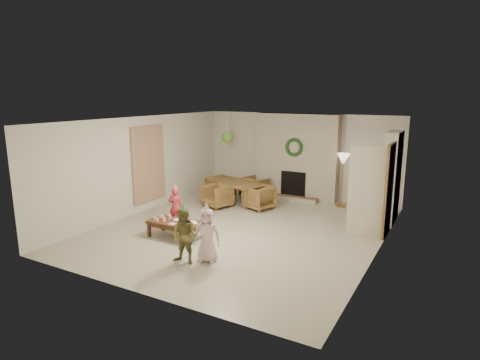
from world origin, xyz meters
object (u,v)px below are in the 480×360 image
Objects in this scene: dining_chair_far at (255,188)px; child_plaid at (184,236)px; coffee_table_top at (176,223)px; child_red at (175,206)px; dining_chair_left at (221,187)px; dining_chair_right at (259,197)px; dining_chair_near at (217,196)px; dining_table at (237,193)px; child_pink at (207,235)px.

dining_chair_far is 4.97m from child_plaid.
coffee_table_top is 1.30× the size of child_red.
dining_chair_left is 2.76m from child_red.
child_plaid is (1.52, -1.68, 0.07)m from child_red.
coffee_table_top is at bearing 7.15° from dining_chair_right.
child_red is at bearing -72.17° from dining_chair_near.
dining_chair_near is at bearing -135.00° from dining_chair_left.
dining_chair_far is at bearing 90.00° from dining_chair_near.
child_red is (-0.25, -2.49, 0.17)m from dining_table.
child_pink is (1.81, -3.21, 0.19)m from dining_chair_near.
dining_table is 1.57× the size of child_plaid.
coffee_table_top is 1.14× the size of child_plaid.
child_plaid reaches higher than coffee_table_top.
dining_table is 0.72m from dining_chair_far.
dining_chair_far is at bearing -128.66° from dining_chair_right.
dining_chair_near is at bearing -110.03° from child_red.
dining_chair_right is 3.91m from child_plaid.
dining_table is 0.72m from dining_chair_near.
dining_chair_far is at bearing 83.23° from child_pink.
dining_chair_near is at bearing -90.00° from dining_table.
dining_chair_near is 1.81m from child_red.
dining_chair_near and dining_chair_right have the same top height.
child_pink reaches higher than dining_chair_near.
dining_chair_far and dining_chair_right have the same top height.
dining_chair_right is (0.63, -0.97, 0.00)m from dining_chair_far.
dining_chair_near is 1.16m from dining_chair_right.
child_plaid is (1.95, -4.40, 0.20)m from dining_chair_left.
dining_chair_far is 1.00× the size of dining_chair_right.
dining_chair_far is 1.16m from dining_chair_right.
dining_chair_left is (-0.92, -0.46, 0.00)m from dining_chair_far.
dining_chair_right is 0.77× the size of child_red.
dining_chair_far is 0.69× the size of child_pink.
child_plaid reaches higher than child_red.
dining_chair_left is 3.53m from coffee_table_top.
dining_chair_right is 0.69× the size of child_pink.
dining_table is 2.34× the size of dining_chair_near.
child_red is at bearing -152.41° from dining_chair_left.
child_plaid is at bearing 24.59° from dining_chair_right.
dining_chair_far is 4.78m from child_pink.
child_pink is at bearing -49.45° from dining_table.
child_plaid is (0.41, -3.89, 0.20)m from dining_chair_right.
coffee_table_top is at bearing 108.45° from child_red.
dining_chair_right is (0.86, -0.29, 0.03)m from dining_table.
dining_chair_right is 0.59× the size of coffee_table_top.
child_plaid is at bearing 112.79° from child_red.
dining_chair_left is at bearing 111.22° from child_plaid.
dining_chair_near is 2.54m from coffee_table_top.
coffee_table_top is at bearing -145.68° from dining_chair_left.
dining_table reaches higher than coffee_table_top.
dining_chair_right is 0.67× the size of child_plaid.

